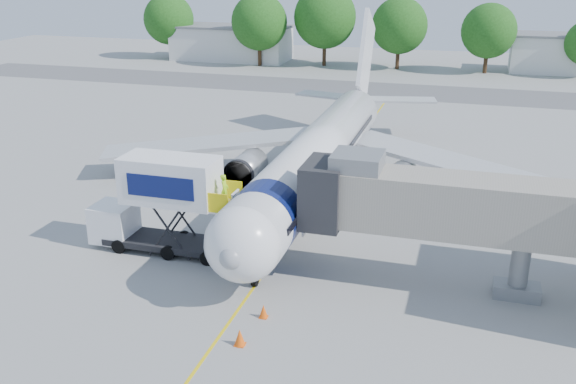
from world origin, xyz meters
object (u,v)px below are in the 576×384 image
(jet_bridge, at_px, (428,204))
(catering_hiloader, at_px, (161,204))
(aircraft, at_px, (320,154))
(ground_tug, at_px, (121,339))

(jet_bridge, distance_m, catering_hiloader, 14.35)
(aircraft, xyz_separation_m, catering_hiloader, (-6.27, -11.12, -0.19))
(aircraft, bearing_deg, jet_bridge, -54.30)
(ground_tug, bearing_deg, jet_bridge, 40.62)
(aircraft, height_order, ground_tug, aircraft)
(aircraft, bearing_deg, ground_tug, -99.02)
(aircraft, height_order, catering_hiloader, aircraft)
(jet_bridge, relative_size, catering_hiloader, 1.64)
(jet_bridge, bearing_deg, aircraft, 125.70)
(catering_hiloader, relative_size, ground_tug, 2.24)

